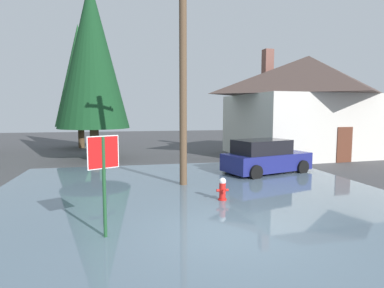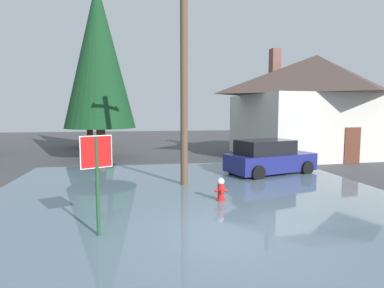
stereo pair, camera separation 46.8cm
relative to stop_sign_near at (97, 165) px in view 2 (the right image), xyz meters
name	(u,v)px [view 2 (the right image)]	position (x,y,z in m)	size (l,w,h in m)	color
ground_plane	(223,241)	(2.80, -0.51, -1.73)	(80.00, 80.00, 0.10)	#424244
flood_puddle	(194,197)	(2.72, 2.95, -1.65)	(13.71, 13.36, 0.06)	slate
stop_sign_near	(97,165)	(0.00, 0.00, 0.00)	(0.66, 0.36, 2.35)	#1E4C28
fire_hydrant	(221,190)	(3.49, 2.35, -1.30)	(0.39, 0.34, 0.78)	red
utility_pole	(184,80)	(2.66, 4.75, 2.35)	(1.60, 0.28, 7.71)	brown
house	(315,104)	(12.28, 12.03, 1.67)	(10.36, 8.26, 6.97)	beige
parked_car	(269,158)	(6.80, 6.41, -0.92)	(4.36, 2.85, 1.59)	navy
pine_tree_mid_left	(99,56)	(-1.30, 12.67, 4.46)	(4.17, 4.17, 10.44)	#4C3823
pine_tree_far_center	(88,77)	(-2.86, 19.19, 3.89)	(3.79, 3.79, 9.47)	#4C3823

